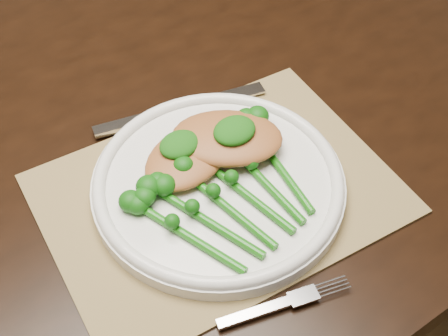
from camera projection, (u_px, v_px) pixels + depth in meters
dining_table at (132, 270)px, 1.10m from camera, size 1.66×1.01×0.75m
placemat at (219, 194)px, 0.73m from camera, size 0.44×0.35×0.00m
dinner_plate at (218, 183)px, 0.72m from camera, size 0.30×0.30×0.03m
knife at (164, 114)px, 0.81m from camera, size 0.23×0.09×0.01m
fork at (293, 300)px, 0.64m from camera, size 0.14×0.06×0.00m
chicken_fillet_left at (188, 156)px, 0.73m from camera, size 0.14×0.11×0.02m
chicken_fillet_right at (227, 138)px, 0.74m from camera, size 0.16×0.16×0.03m
pesto_dollop_left at (180, 144)px, 0.72m from camera, size 0.05×0.04×0.02m
pesto_dollop_right at (234, 131)px, 0.73m from camera, size 0.05×0.04×0.02m
broccolini_bundle at (236, 200)px, 0.70m from camera, size 0.18×0.20×0.04m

